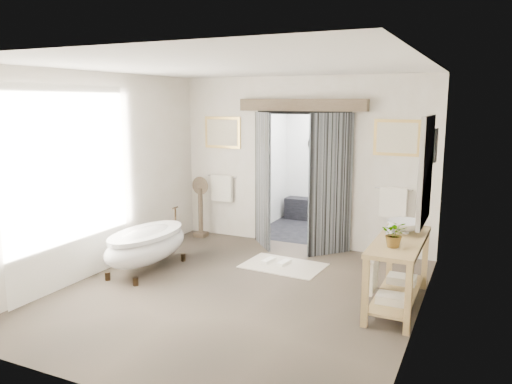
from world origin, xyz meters
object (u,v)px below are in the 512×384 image
(vanity, at_px, (396,267))
(basin, at_px, (405,227))
(clawfoot_tub, at_px, (147,244))
(rug, at_px, (283,266))

(vanity, height_order, basin, basin)
(clawfoot_tub, height_order, basin, basin)
(rug, bearing_deg, clawfoot_tub, -149.84)
(rug, relative_size, basin, 2.59)
(rug, distance_m, basin, 2.12)
(vanity, bearing_deg, clawfoot_tub, -176.64)
(clawfoot_tub, distance_m, basin, 3.68)
(clawfoot_tub, bearing_deg, vanity, 3.36)
(basin, bearing_deg, clawfoot_tub, -153.30)
(clawfoot_tub, height_order, rug, clawfoot_tub)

